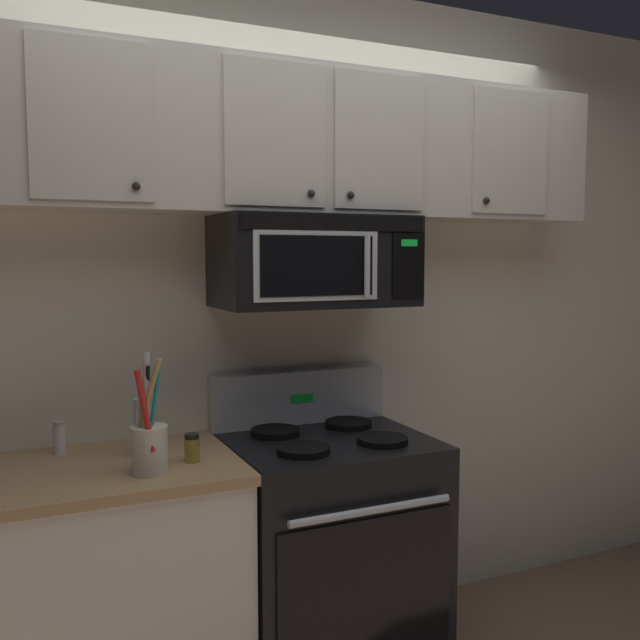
{
  "coord_description": "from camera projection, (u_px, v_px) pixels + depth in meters",
  "views": [
    {
      "loc": [
        -1.1,
        -1.93,
        1.59
      ],
      "look_at": [
        0.0,
        0.49,
        1.35
      ],
      "focal_mm": 39.01,
      "sensor_mm": 36.0,
      "label": 1
    }
  ],
  "objects": [
    {
      "name": "counter_segment",
      "position": [
        102.0,
        595.0,
        2.35
      ],
      "size": [
        0.93,
        0.65,
        0.9
      ],
      "color": "white",
      "rests_on": "ground_plane"
    },
    {
      "name": "pepper_mill",
      "position": [
        142.0,
        427.0,
        2.41
      ],
      "size": [
        0.06,
        0.06,
        0.2
      ],
      "primitive_type": "cylinder",
      "color": "#B7B2A8",
      "rests_on": "counter_segment"
    },
    {
      "name": "salt_shaker",
      "position": [
        59.0,
        438.0,
        2.44
      ],
      "size": [
        0.04,
        0.04,
        0.12
      ],
      "color": "white",
      "rests_on": "counter_segment"
    },
    {
      "name": "over_range_microwave",
      "position": [
        315.0,
        261.0,
        2.7
      ],
      "size": [
        0.76,
        0.43,
        0.35
      ],
      "color": "black"
    },
    {
      "name": "upper_cabinets",
      "position": [
        311.0,
        144.0,
        2.68
      ],
      "size": [
        2.5,
        0.36,
        0.55
      ],
      "color": "#BCB7AD"
    },
    {
      "name": "spice_jar",
      "position": [
        192.0,
        448.0,
        2.35
      ],
      "size": [
        0.05,
        0.05,
        0.1
      ],
      "color": "olive",
      "rests_on": "counter_segment"
    },
    {
      "name": "stove_range",
      "position": [
        327.0,
        548.0,
        2.69
      ],
      "size": [
        0.76,
        0.69,
        1.12
      ],
      "color": "black",
      "rests_on": "ground_plane"
    },
    {
      "name": "back_wall",
      "position": [
        291.0,
        314.0,
        2.94
      ],
      "size": [
        5.2,
        0.1,
        2.7
      ],
      "primitive_type": "cube",
      "color": "silver",
      "rests_on": "ground_plane"
    },
    {
      "name": "utensil_crock_cream",
      "position": [
        149.0,
        442.0,
        2.22
      ],
      "size": [
        0.12,
        0.12,
        0.39
      ],
      "color": "beige",
      "rests_on": "counter_segment"
    }
  ]
}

